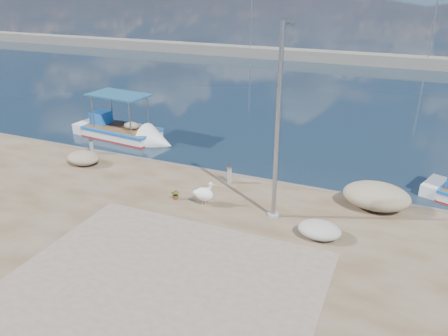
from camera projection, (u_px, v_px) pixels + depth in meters
ground at (183, 239)px, 15.89m from camera, size 1400.00×1400.00×0.00m
quay_patch at (164, 282)px, 12.80m from camera, size 9.00×7.00×0.01m
breakwater at (350, 58)px, 49.42m from camera, size 120.00×2.20×7.50m
boat_left at (121, 133)px, 26.12m from camera, size 6.56×2.72×3.07m
pelican at (204, 194)px, 17.07m from camera, size 1.05×0.62×1.00m
lamp_post at (277, 132)px, 15.13m from camera, size 0.44×0.96×7.00m
bollard_near at (229, 174)px, 18.95m from camera, size 0.26×0.26×0.78m
bollard_far at (91, 146)px, 22.21m from camera, size 0.24×0.24×0.73m
potted_plant at (176, 194)px, 17.61m from camera, size 0.47×0.44×0.43m
net_pile_c at (376, 196)px, 16.83m from camera, size 2.54×1.81×1.00m
net_pile_d at (320, 230)px, 14.96m from camera, size 1.49×1.12×0.56m
net_pile_b at (83, 158)px, 20.95m from camera, size 1.61×1.25×0.63m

